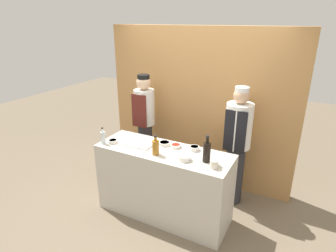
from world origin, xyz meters
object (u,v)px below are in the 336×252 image
chef_left (145,123)px  sauce_bowl_orange (185,158)px  sauce_bowl_white (194,148)px  cup_cream (214,164)px  sauce_bowl_green (113,141)px  bottle_soy (207,152)px  bottle_amber (156,147)px  chef_right (237,143)px  sauce_bowl_brown (164,143)px  sauce_bowl_red (176,146)px  cutting_board (140,144)px  bottle_clear (103,137)px

chef_left → sauce_bowl_orange: bearing=-37.9°
sauce_bowl_white → cup_cream: bearing=-40.4°
sauce_bowl_green → bottle_soy: bottle_soy is taller
bottle_amber → chef_left: bearing=129.2°
sauce_bowl_orange → chef_right: (0.39, 0.84, -0.07)m
sauce_bowl_brown → cup_cream: bearing=-19.4°
sauce_bowl_red → sauce_bowl_white: sauce_bowl_white is taller
cutting_board → chef_left: (-0.38, 0.72, -0.02)m
bottle_clear → chef_right: (1.52, 0.92, -0.13)m
sauce_bowl_orange → sauce_bowl_brown: bearing=147.6°
chef_left → cup_cream: bearing=-30.7°
sauce_bowl_white → cutting_board: size_ratio=0.35×
sauce_bowl_red → chef_left: (-0.84, 0.58, -0.03)m
cutting_board → bottle_soy: (0.93, -0.04, 0.12)m
bottle_amber → bottle_soy: bearing=10.7°
sauce_bowl_brown → bottle_clear: 0.80m
sauce_bowl_green → bottle_amber: 0.67m
sauce_bowl_brown → sauce_bowl_orange: 0.48m
sauce_bowl_brown → bottle_soy: size_ratio=0.46×
sauce_bowl_white → chef_left: bearing=153.2°
sauce_bowl_white → chef_right: size_ratio=0.07×
bottle_clear → chef_right: bearing=31.1°
sauce_bowl_green → sauce_bowl_orange: (1.04, 0.01, 0.01)m
sauce_bowl_green → cutting_board: size_ratio=0.34×
bottle_soy → cup_cream: (0.13, -0.10, -0.08)m
bottle_amber → cup_cream: bottle_amber is taller
bottle_soy → bottle_amber: bearing=-169.3°
sauce_bowl_red → sauce_bowl_white: bearing=8.8°
sauce_bowl_red → bottle_clear: (-0.89, -0.34, 0.06)m
sauce_bowl_brown → bottle_soy: bearing=-15.0°
bottle_clear → cutting_board: bearing=24.8°
sauce_bowl_red → sauce_bowl_white: (0.24, 0.04, 0.01)m
chef_right → sauce_bowl_brown: bearing=-143.7°
sauce_bowl_white → chef_left: size_ratio=0.07×
bottle_soy → chef_left: (-1.31, 0.76, -0.13)m
cup_cream → chef_left: chef_left is taller
sauce_bowl_green → bottle_clear: size_ratio=0.53×
cutting_board → chef_left: chef_left is taller
sauce_bowl_brown → sauce_bowl_orange: bearing=-32.4°
bottle_amber → chef_right: (0.76, 0.87, -0.13)m
cutting_board → bottle_amber: bearing=-25.3°
bottle_amber → sauce_bowl_orange: bearing=4.5°
sauce_bowl_brown → bottle_amber: bearing=-82.8°
cutting_board → bottle_clear: (-0.44, -0.20, 0.08)m
sauce_bowl_brown → cutting_board: bearing=-155.4°
sauce_bowl_brown → cutting_board: 0.32m
sauce_bowl_white → bottle_amber: bottle_amber is taller
sauce_bowl_green → sauce_bowl_orange: bearing=0.3°
sauce_bowl_orange → cutting_board: size_ratio=0.42×
sauce_bowl_white → bottle_clear: 1.19m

